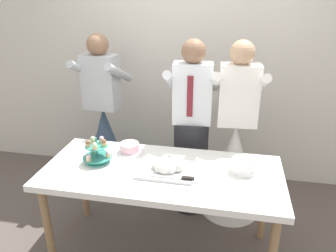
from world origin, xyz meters
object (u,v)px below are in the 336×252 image
Objects in this scene: plate_stack at (244,166)px; round_cake at (129,148)px; person_bride at (233,158)px; cupcake_stand at (97,152)px; person_groom at (191,139)px; dessert_table at (162,178)px; person_guest at (105,138)px; main_cake_tray at (167,167)px.

plate_stack is 0.94m from round_cake.
person_bride is at bearing 96.68° from plate_stack.
person_groom reaches higher than cupcake_stand.
cupcake_stand is (-0.52, 0.03, 0.16)m from dessert_table.
person_guest is at bearing 172.61° from person_bride.
cupcake_stand is 0.53× the size of main_cake_tray.
person_bride is (0.54, 0.67, -0.12)m from dessert_table.
round_cake is at bearing 46.98° from cupcake_stand.
person_bride and person_guest have the same top height.
main_cake_tray is at bearing -34.11° from round_cake.
plate_stack reaches higher than round_cake.
plate_stack is 1.60m from person_guest.
dessert_table is at bearing -35.86° from round_cake.
main_cake_tray is 0.57m from plate_stack.
cupcake_stand is 0.92m from person_groom.
plate_stack is at bearing 11.42° from main_cake_tray.
person_bride is (0.86, 0.44, -0.23)m from round_cake.
person_groom reaches higher than round_cake.
main_cake_tray is 0.26× the size of person_groom.
dessert_table is 0.63m from plate_stack.
person_groom is at bearing 42.08° from round_cake.
person_bride is (1.06, 0.65, -0.28)m from cupcake_stand.
round_cake is 0.14× the size of person_groom.
person_groom is at bearing 43.62° from cupcake_stand.
person_groom is 0.97m from person_guest.
cupcake_stand reaches higher than dessert_table.
person_guest is at bearing 127.53° from round_cake.
dessert_table is 0.87m from person_bride.
person_guest is at bearing 133.21° from dessert_table.
plate_stack is at bearing -83.32° from person_bride.
person_bride reaches higher than cupcake_stand.
person_guest is (-0.47, 0.61, -0.23)m from round_cake.
cupcake_stand is 0.14× the size of person_guest.
person_guest is (-0.27, 0.82, -0.28)m from cupcake_stand.
cupcake_stand is at bearing 177.20° from dessert_table.
person_bride is (0.40, 0.02, -0.16)m from person_groom.
person_groom is (0.14, 0.65, 0.05)m from dessert_table.
round_cake is 0.14× the size of person_guest.
person_guest is at bearing 108.41° from cupcake_stand.
main_cake_tray is 0.26× the size of person_bride.
dessert_table is 0.13m from main_cake_tray.
person_guest is (-1.40, 0.75, -0.24)m from plate_stack.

